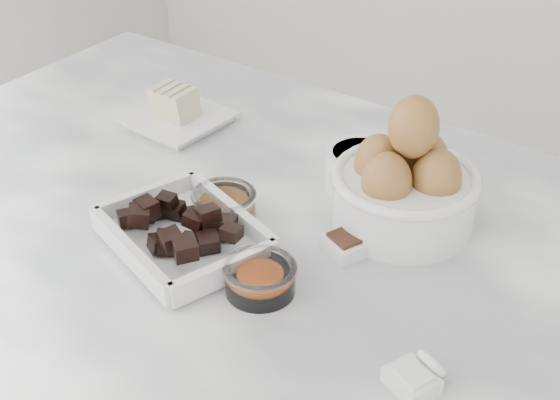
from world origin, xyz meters
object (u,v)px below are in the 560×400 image
at_px(chocolate_dish, 183,231).
at_px(honey_bowl, 224,204).
at_px(zest_bowl, 260,277).
at_px(vanilla_spoon, 349,241).
at_px(salt_spoon, 417,376).
at_px(egg_bowl, 405,184).
at_px(sugar_ramekin, 360,168).
at_px(butter_plate, 176,112).

height_order(chocolate_dish, honey_bowl, chocolate_dish).
height_order(zest_bowl, vanilla_spoon, vanilla_spoon).
bearing_deg(salt_spoon, honey_bowl, 160.02).
bearing_deg(chocolate_dish, egg_bowl, 45.46).
bearing_deg(chocolate_dish, vanilla_spoon, 32.88).
xyz_separation_m(chocolate_dish, sugar_ramekin, (0.11, 0.23, 0.01)).
relative_size(egg_bowl, vanilla_spoon, 2.53).
relative_size(butter_plate, egg_bowl, 0.80).
height_order(chocolate_dish, salt_spoon, chocolate_dish).
bearing_deg(butter_plate, egg_bowl, -5.74).
xyz_separation_m(chocolate_dish, zest_bowl, (0.12, -0.01, -0.00)).
bearing_deg(egg_bowl, salt_spoon, -59.67).
height_order(honey_bowl, salt_spoon, same).
xyz_separation_m(butter_plate, vanilla_spoon, (0.38, -0.13, -0.01)).
height_order(chocolate_dish, egg_bowl, egg_bowl).
distance_m(chocolate_dish, vanilla_spoon, 0.20).
xyz_separation_m(egg_bowl, salt_spoon, (0.14, -0.23, -0.04)).
distance_m(egg_bowl, zest_bowl, 0.22).
xyz_separation_m(sugar_ramekin, vanilla_spoon, (0.06, -0.13, -0.02)).
xyz_separation_m(honey_bowl, zest_bowl, (0.12, -0.09, 0.00)).
distance_m(honey_bowl, vanilla_spoon, 0.17).
bearing_deg(butter_plate, chocolate_dish, -47.32).
xyz_separation_m(sugar_ramekin, zest_bowl, (0.02, -0.25, -0.01)).
distance_m(honey_bowl, salt_spoon, 0.35).
bearing_deg(zest_bowl, honey_bowl, 143.32).
bearing_deg(honey_bowl, egg_bowl, 31.48).
bearing_deg(zest_bowl, vanilla_spoon, 71.18).
height_order(egg_bowl, vanilla_spoon, egg_bowl).
relative_size(butter_plate, zest_bowl, 1.77).
bearing_deg(egg_bowl, honey_bowl, -148.52).
bearing_deg(chocolate_dish, zest_bowl, -6.53).
distance_m(butter_plate, honey_bowl, 0.27).
bearing_deg(egg_bowl, butter_plate, 174.26).
xyz_separation_m(butter_plate, sugar_ramekin, (0.32, -0.00, 0.01)).
xyz_separation_m(butter_plate, honey_bowl, (0.22, -0.16, -0.00)).
bearing_deg(chocolate_dish, honey_bowl, 89.42).
xyz_separation_m(egg_bowl, honey_bowl, (-0.19, -0.12, -0.04)).
xyz_separation_m(chocolate_dish, salt_spoon, (0.33, -0.04, -0.01)).
distance_m(butter_plate, vanilla_spoon, 0.40).
bearing_deg(vanilla_spoon, zest_bowl, -108.82).
relative_size(sugar_ramekin, egg_bowl, 0.52).
height_order(chocolate_dish, butter_plate, butter_plate).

